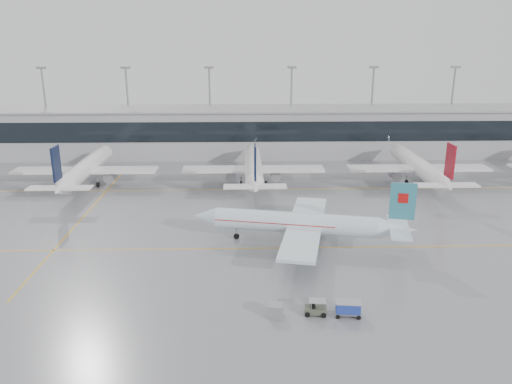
{
  "coord_description": "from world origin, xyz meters",
  "views": [
    {
      "loc": [
        -2.08,
        -67.91,
        29.7
      ],
      "look_at": [
        0.0,
        12.0,
        5.0
      ],
      "focal_mm": 35.0,
      "sensor_mm": 36.0,
      "label": 1
    }
  ],
  "objects_px": {
    "baggage_tug": "(315,309)",
    "baggage_cart": "(348,308)",
    "gse_unit": "(276,311)",
    "air_canada_jet": "(304,224)"
  },
  "relations": [
    {
      "from": "baggage_tug",
      "to": "baggage_cart",
      "type": "xyz_separation_m",
      "value": [
        3.58,
        -0.4,
        0.42
      ]
    },
    {
      "from": "air_canada_jet",
      "to": "baggage_tug",
      "type": "relative_size",
      "value": 9.15
    },
    {
      "from": "air_canada_jet",
      "to": "gse_unit",
      "type": "xyz_separation_m",
      "value": [
        -5.44,
        -20.52,
        -2.45
      ]
    },
    {
      "from": "gse_unit",
      "to": "air_canada_jet",
      "type": "bearing_deg",
      "value": 85.63
    },
    {
      "from": "baggage_cart",
      "to": "baggage_tug",
      "type": "bearing_deg",
      "value": 180.0
    },
    {
      "from": "baggage_tug",
      "to": "gse_unit",
      "type": "xyz_separation_m",
      "value": [
        -4.46,
        -0.41,
        0.16
      ]
    },
    {
      "from": "baggage_tug",
      "to": "baggage_cart",
      "type": "distance_m",
      "value": 3.62
    },
    {
      "from": "baggage_cart",
      "to": "gse_unit",
      "type": "distance_m",
      "value": 8.04
    },
    {
      "from": "baggage_tug",
      "to": "baggage_cart",
      "type": "bearing_deg",
      "value": -0.0
    },
    {
      "from": "baggage_cart",
      "to": "gse_unit",
      "type": "height_order",
      "value": "baggage_cart"
    }
  ]
}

